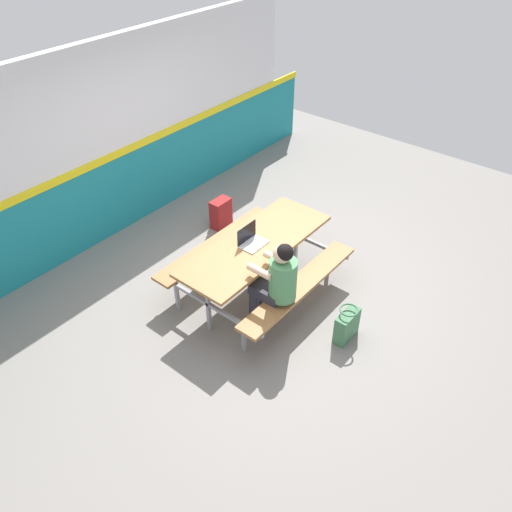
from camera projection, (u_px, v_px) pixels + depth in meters
name	position (u px, v px, depth m)	size (l,w,h in m)	color
ground_plane	(257.00, 291.00, 6.43)	(10.00, 10.00, 0.02)	gray
accent_backdrop	(116.00, 144.00, 6.85)	(8.00, 0.14, 2.60)	teal
picnic_table_main	(256.00, 254.00, 6.07)	(2.04, 1.55, 0.74)	#9E6B3D
student_nearer	(277.00, 280.00, 5.50)	(0.36, 0.53, 1.21)	#2D2D38
laptop_silver	(251.00, 240.00, 5.93)	(0.32, 0.22, 0.22)	silver
backpack_dark	(221.00, 214.00, 7.41)	(0.30, 0.22, 0.44)	maroon
tote_bag_bright	(347.00, 325.00, 5.69)	(0.34, 0.21, 0.43)	#3F724C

